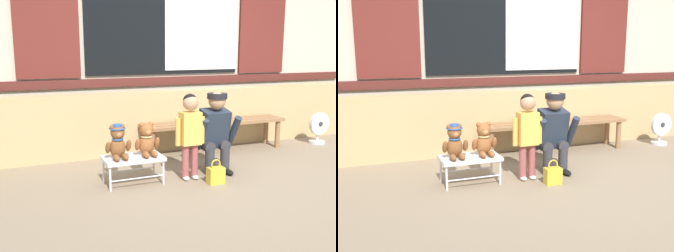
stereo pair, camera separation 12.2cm
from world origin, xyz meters
TOP-DOWN VIEW (x-y plane):
  - ground_plane at (0.00, 0.00)m, footprint 60.00×60.00m
  - brick_low_wall at (0.00, 1.43)m, footprint 7.11×0.25m
  - shop_facade at (0.00, 1.94)m, footprint 7.25×0.26m
  - wooden_bench_long at (0.43, 1.06)m, footprint 2.10×0.40m
  - small_display_bench at (-1.02, 0.22)m, footprint 0.64×0.36m
  - teddy_bear_with_hat at (-1.18, 0.22)m, footprint 0.28×0.27m
  - teddy_bear_plain at (-0.86, 0.22)m, footprint 0.28×0.26m
  - child_standing at (-0.39, 0.12)m, footprint 0.35×0.18m
  - adult_crouching at (0.00, 0.27)m, footprint 0.50×0.49m
  - handbag_on_ground at (-0.20, -0.12)m, footprint 0.18×0.11m
  - floor_fan at (2.13, 0.89)m, footprint 0.34×0.24m

SIDE VIEW (x-z plane):
  - ground_plane at x=0.00m, z-range 0.00..0.00m
  - handbag_on_ground at x=-0.20m, z-range -0.04..0.23m
  - floor_fan at x=2.13m, z-range 0.00..0.48m
  - small_display_bench at x=-1.02m, z-range 0.12..0.42m
  - wooden_bench_long at x=0.43m, z-range 0.15..0.59m
  - brick_low_wall at x=0.00m, z-range 0.00..0.85m
  - teddy_bear_plain at x=-0.86m, z-range 0.28..0.65m
  - teddy_bear_with_hat at x=-1.18m, z-range 0.29..0.65m
  - adult_crouching at x=0.00m, z-range 0.01..0.96m
  - child_standing at x=-0.39m, z-range 0.11..1.07m
  - shop_facade at x=0.00m, z-range 0.01..3.38m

